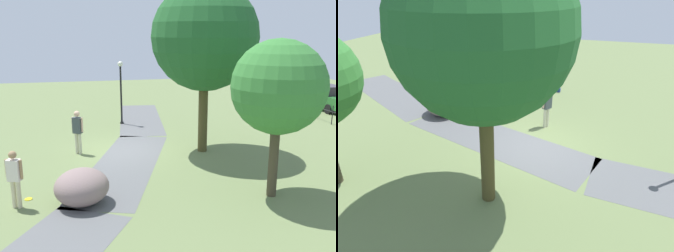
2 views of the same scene
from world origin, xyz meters
The scene contains 11 objects.
ground_plane centered at (0.00, 0.00, 0.00)m, with size 48.00×48.00×0.00m, color #677749.
footpath_segment_mid centered at (1.73, -0.17, 0.00)m, with size 8.31×4.75×0.01m.
footpath_segment_far centered at (8.98, -3.46, 0.00)m, with size 8.07×5.97×0.01m.
large_shade_tree centered at (0.74, 3.21, 4.71)m, with size 4.30×4.30×6.88m.
lawn_boulder centered at (4.90, -1.80, 0.53)m, with size 2.25×2.24×1.06m.
woman_with_handbag centered at (0.59, -5.81, 1.05)m, with size 0.28×0.52×1.79m.
man_near_boulder centered at (-0.01, -1.91, 1.06)m, with size 0.40×0.45×1.81m.
passerby_on_path centered at (4.75, -3.64, 0.99)m, with size 0.35×0.49×1.71m.
handbag_on_grass centered at (0.16, -6.56, 0.14)m, with size 0.34×0.33×0.31m.
backpack_by_boulder centered at (3.88, -2.01, 0.19)m, with size 0.34×0.34×0.40m.
frisbee_on_grass centered at (4.24, -3.40, 0.01)m, with size 0.23×0.23×0.02m.
Camera 2 is at (-1.77, 9.55, 5.73)m, focal length 31.35 mm.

